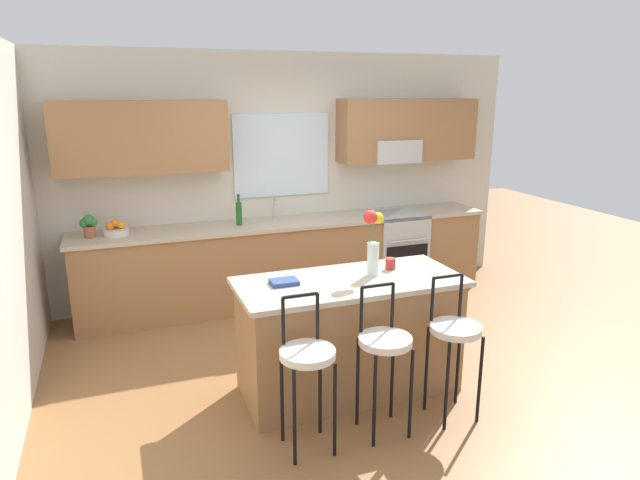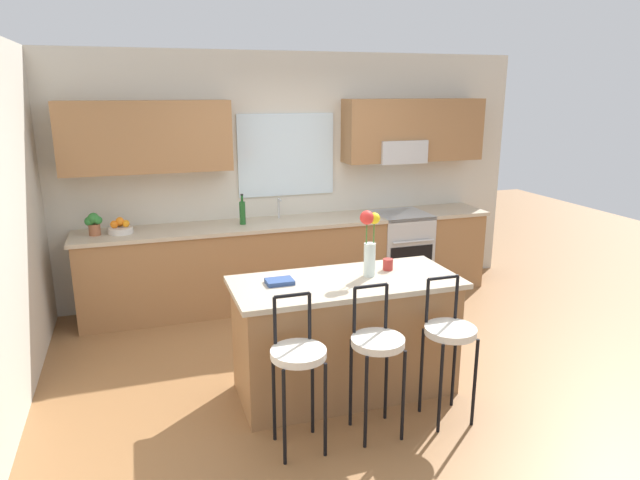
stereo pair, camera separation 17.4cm
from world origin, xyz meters
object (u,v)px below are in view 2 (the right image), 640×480
(oven_range, at_px, (400,251))
(bar_stool_middle, at_px, (377,348))
(cookbook, at_px, (280,281))
(potted_plant_small, at_px, (94,223))
(kitchen_island, at_px, (345,336))
(flower_vase, at_px, (370,240))
(bar_stool_far, at_px, (449,337))
(fruit_bowl_oranges, at_px, (120,228))
(bottle_olive_oil, at_px, (242,212))
(mug_ceramic, at_px, (388,264))
(bar_stool_near, at_px, (298,360))

(oven_range, bearing_deg, bar_stool_middle, -119.16)
(cookbook, distance_m, potted_plant_small, 2.38)
(kitchen_island, bearing_deg, flower_vase, 9.41)
(kitchen_island, height_order, bar_stool_middle, bar_stool_middle)
(kitchen_island, xyz_separation_m, potted_plant_small, (-1.86, 2.02, 0.58))
(bar_stool_far, height_order, flower_vase, flower_vase)
(oven_range, distance_m, cookbook, 2.77)
(bar_stool_middle, xyz_separation_m, cookbook, (-0.49, 0.67, 0.30))
(fruit_bowl_oranges, relative_size, bottle_olive_oil, 0.74)
(flower_vase, bearing_deg, potted_plant_small, 136.03)
(mug_ceramic, bearing_deg, potted_plant_small, 140.00)
(potted_plant_small, bearing_deg, oven_range, -0.44)
(bar_stool_far, bearing_deg, bottle_olive_oil, 109.89)
(bar_stool_far, relative_size, bottle_olive_oil, 3.21)
(bottle_olive_oil, bearing_deg, bar_stool_middle, -81.37)
(bar_stool_near, xyz_separation_m, flower_vase, (0.75, 0.63, 0.57))
(bottle_olive_oil, distance_m, potted_plant_small, 1.47)
(bar_stool_near, bearing_deg, cookbook, 85.26)
(cookbook, bearing_deg, bar_stool_middle, -53.62)
(bar_stool_far, relative_size, fruit_bowl_oranges, 4.34)
(bar_stool_near, xyz_separation_m, potted_plant_small, (-1.31, 2.62, 0.41))
(mug_ceramic, bearing_deg, bar_stool_middle, -119.27)
(flower_vase, bearing_deg, bar_stool_near, -140.05)
(mug_ceramic, distance_m, bottle_olive_oil, 2.06)
(bar_stool_middle, relative_size, flower_vase, 2.03)
(bottle_olive_oil, xyz_separation_m, potted_plant_small, (-1.47, 0.00, -0.01))
(fruit_bowl_oranges, bearing_deg, bar_stool_middle, -58.23)
(bar_stool_near, bearing_deg, kitchen_island, 47.24)
(cookbook, distance_m, fruit_bowl_oranges, 2.25)
(flower_vase, height_order, bottle_olive_oil, flower_vase)
(flower_vase, bearing_deg, cookbook, 176.44)
(bar_stool_middle, bearing_deg, bottle_olive_oil, 98.63)
(bar_stool_near, xyz_separation_m, cookbook, (0.06, 0.67, 0.30))
(flower_vase, distance_m, potted_plant_small, 2.87)
(kitchen_island, height_order, fruit_bowl_oranges, fruit_bowl_oranges)
(mug_ceramic, xyz_separation_m, potted_plant_small, (-2.27, 1.90, 0.08))
(bar_stool_near, xyz_separation_m, mug_ceramic, (0.95, 0.72, 0.33))
(bar_stool_near, distance_m, cookbook, 0.74)
(flower_vase, distance_m, mug_ceramic, 0.33)
(fruit_bowl_oranges, height_order, bottle_olive_oil, bottle_olive_oil)
(flower_vase, bearing_deg, kitchen_island, -170.59)
(flower_vase, relative_size, fruit_bowl_oranges, 2.14)
(bar_stool_middle, height_order, cookbook, bar_stool_middle)
(flower_vase, bearing_deg, fruit_bowl_oranges, 132.44)
(bar_stool_middle, relative_size, bottle_olive_oil, 3.21)
(bar_stool_near, xyz_separation_m, bottle_olive_oil, (0.15, 2.62, 0.42))
(bar_stool_far, height_order, potted_plant_small, potted_plant_small)
(bottle_olive_oil, bearing_deg, oven_range, -0.77)
(kitchen_island, height_order, bar_stool_far, bar_stool_far)
(fruit_bowl_oranges, bearing_deg, kitchen_island, -51.31)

